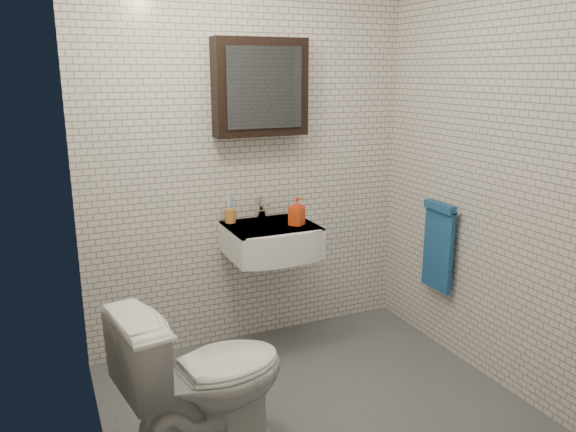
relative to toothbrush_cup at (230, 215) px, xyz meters
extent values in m
cube|color=#494C50|center=(0.16, -0.94, -0.89)|extent=(2.20, 2.00, 0.01)
cube|color=silver|center=(0.16, 0.06, 0.35)|extent=(2.20, 0.02, 2.50)
cube|color=silver|center=(0.16, -1.94, 0.35)|extent=(2.20, 0.02, 2.50)
cube|color=silver|center=(-0.94, -0.94, 0.35)|extent=(0.02, 2.00, 2.50)
cube|color=silver|center=(1.26, -0.94, 0.35)|extent=(0.02, 2.00, 2.50)
cube|color=white|center=(0.21, -0.17, -0.15)|extent=(0.55, 0.45, 0.20)
cylinder|color=silver|center=(0.21, -0.15, -0.06)|extent=(0.31, 0.31, 0.02)
cylinder|color=silver|center=(0.21, -0.15, -0.05)|extent=(0.04, 0.04, 0.01)
cube|color=white|center=(0.21, -0.17, -0.05)|extent=(0.55, 0.45, 0.01)
cylinder|color=silver|center=(0.21, 0.00, -0.02)|extent=(0.06, 0.06, 0.06)
cylinder|color=silver|center=(0.21, 0.00, 0.04)|extent=(0.03, 0.03, 0.08)
cylinder|color=silver|center=(0.21, -0.06, 0.07)|extent=(0.02, 0.12, 0.02)
cube|color=silver|center=(0.21, 0.03, 0.10)|extent=(0.02, 0.09, 0.01)
cube|color=black|center=(0.21, -0.01, 0.80)|extent=(0.60, 0.14, 0.60)
cube|color=#3F444C|center=(0.21, -0.09, 0.80)|extent=(0.49, 0.01, 0.49)
cylinder|color=silver|center=(1.22, -0.59, 0.05)|extent=(0.02, 0.30, 0.02)
cylinder|color=silver|center=(1.24, -0.46, 0.05)|extent=(0.04, 0.02, 0.02)
cylinder|color=silver|center=(1.24, -0.72, 0.05)|extent=(0.04, 0.02, 0.02)
cube|color=#215E9A|center=(1.21, -0.59, -0.22)|extent=(0.03, 0.26, 0.54)
cube|color=#215E9A|center=(1.20, -0.59, 0.07)|extent=(0.05, 0.26, 0.05)
cylinder|color=orange|center=(0.00, 0.00, 0.00)|extent=(0.09, 0.09, 0.09)
cylinder|color=white|center=(-0.01, -0.01, 0.05)|extent=(0.02, 0.03, 0.17)
cylinder|color=#46A2E1|center=(0.01, -0.01, 0.04)|extent=(0.01, 0.02, 0.15)
cylinder|color=white|center=(0.00, 0.01, 0.06)|extent=(0.02, 0.03, 0.18)
cylinder|color=#46A2E1|center=(0.02, 0.01, 0.05)|extent=(0.02, 0.04, 0.16)
imported|color=#F45A19|center=(0.37, -0.23, 0.04)|extent=(0.11, 0.11, 0.18)
imported|color=white|center=(-0.49, -1.04, -0.50)|extent=(0.85, 0.57, 0.80)
camera|label=1|loc=(-1.09, -3.35, 0.90)|focal=35.00mm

